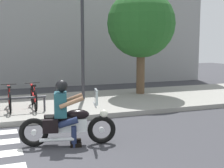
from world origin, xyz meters
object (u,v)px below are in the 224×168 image
Objects in this scene: bicycle_5 at (34,97)px; tree_near_rack at (141,24)px; motorcycle at (69,125)px; rider at (65,108)px; bicycle_4 at (10,99)px; street_lamp at (83,35)px.

tree_near_rack is (4.47, 1.47, 2.47)m from bicycle_5.
motorcycle is 6.96m from tree_near_rack.
rider is 3.51m from bicycle_5.
rider is 3.64m from bicycle_4.
bicycle_5 is 0.41× the size of street_lamp.
motorcycle is at bearing -109.18° from street_lamp.
rider is at bearing -85.87° from bicycle_5.
bicycle_4 is (-0.98, 3.49, -0.32)m from rider.
bicycle_4 is at bearing 106.81° from motorcycle.
rider is 6.86m from tree_near_rack.
street_lamp is at bearing 70.82° from motorcycle.
street_lamp is (2.65, 1.07, 2.02)m from bicycle_4.
street_lamp reaches higher than bicycle_5.
tree_near_rack is at bearing 8.90° from street_lamp.
tree_near_rack reaches higher than bicycle_4.
motorcycle is 3.66m from bicycle_4.
motorcycle is 0.50× the size of street_lamp.
street_lamp is at bearing 69.90° from rider.
bicycle_5 is 5.32m from tree_near_rack.
rider is at bearing -130.40° from tree_near_rack.
tree_near_rack reaches higher than bicycle_5.
tree_near_rack is (5.21, 1.47, 2.47)m from bicycle_4.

